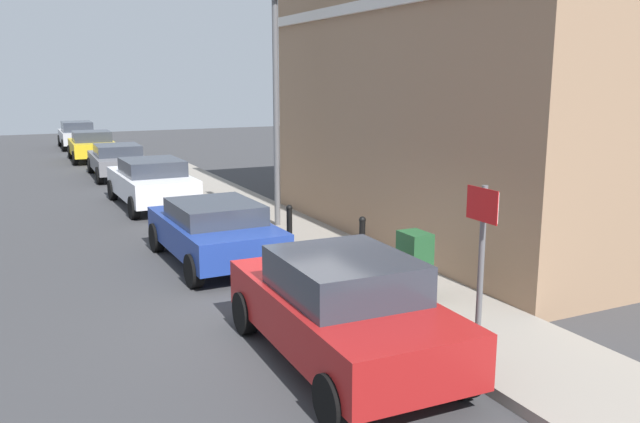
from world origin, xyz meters
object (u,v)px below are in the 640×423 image
object	(u,v)px
car_blue	(214,230)
car_white	(152,182)
street_sign	(481,245)
car_red	(342,307)
bollard_far_kerb	(289,227)
bollard_near_cabinet	(362,241)
car_yellow	(92,145)
car_grey	(118,160)
lamppost	(276,99)
utility_cabinet	(414,268)
car_silver	(77,134)

from	to	relation	value
car_blue	car_white	distance (m)	6.74
car_white	street_sign	distance (m)	13.21
car_red	bollard_far_kerb	bearing A→B (deg)	-14.33
bollard_near_cabinet	car_yellow	bearing A→B (deg)	96.34
bollard_far_kerb	street_sign	size ratio (longest dim) A/B	0.45
car_red	car_blue	bearing A→B (deg)	2.31
car_grey	lamppost	bearing A→B (deg)	-167.84
car_red	bollard_far_kerb	size ratio (longest dim) A/B	4.02
car_yellow	lamppost	xyz separation A→B (m)	(2.36, -17.01, 2.57)
utility_cabinet	street_sign	distance (m)	2.50
car_white	bollard_near_cabinet	bearing A→B (deg)	-167.40
car_grey	lamppost	world-z (taller)	lamppost
car_white	car_grey	world-z (taller)	car_white
street_sign	lamppost	xyz separation A→B (m)	(0.59, 8.48, 1.64)
car_yellow	bollard_far_kerb	size ratio (longest dim) A/B	3.81
car_grey	bollard_near_cabinet	world-z (taller)	car_grey
car_silver	street_sign	xyz separation A→B (m)	(1.77, -31.75, 0.90)
bollard_far_kerb	lamppost	world-z (taller)	lamppost
bollard_near_cabinet	car_blue	bearing A→B (deg)	136.81
car_silver	street_sign	world-z (taller)	street_sign
car_grey	utility_cabinet	bearing A→B (deg)	-171.92
car_blue	bollard_near_cabinet	distance (m)	3.16
utility_cabinet	street_sign	bearing A→B (deg)	-102.57
car_blue	car_yellow	size ratio (longest dim) A/B	1.02
car_grey	car_yellow	xyz separation A→B (m)	(-0.24, 5.80, 0.04)
car_white	car_blue	bearing A→B (deg)	177.82
car_white	utility_cabinet	size ratio (longest dim) A/B	3.83
bollard_far_kerb	car_grey	bearing A→B (deg)	95.51
car_yellow	car_white	bearing A→B (deg)	-177.78
car_red	car_yellow	size ratio (longest dim) A/B	1.06
car_blue	lamppost	size ratio (longest dim) A/B	0.70
car_grey	car_red	bearing A→B (deg)	-178.77
car_red	car_blue	size ratio (longest dim) A/B	1.04
car_white	car_silver	size ratio (longest dim) A/B	1.08
car_white	car_grey	size ratio (longest dim) A/B	1.02
car_blue	bollard_far_kerb	size ratio (longest dim) A/B	3.87
bollard_far_kerb	car_blue	bearing A→B (deg)	162.81
car_blue	utility_cabinet	distance (m)	4.65
bollard_far_kerb	lamppost	xyz separation A→B (m)	(0.79, 2.61, 2.60)
car_grey	bollard_near_cabinet	xyz separation A→B (m)	(2.13, -15.51, 0.02)
car_blue	lamppost	world-z (taller)	lamppost
car_silver	bollard_near_cabinet	xyz separation A→B (m)	(2.37, -27.57, -0.06)
car_grey	lamppost	xyz separation A→B (m)	(2.12, -11.21, 2.62)
bollard_far_kerb	street_sign	xyz separation A→B (m)	(0.20, -5.88, 0.96)
car_red	utility_cabinet	size ratio (longest dim) A/B	3.63
bollard_far_kerb	utility_cabinet	bearing A→B (deg)	-79.08
utility_cabinet	bollard_far_kerb	distance (m)	3.70
car_yellow	car_silver	world-z (taller)	car_silver
car_blue	bollard_far_kerb	xyz separation A→B (m)	(1.50, -0.46, -0.00)
car_yellow	lamppost	world-z (taller)	lamppost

